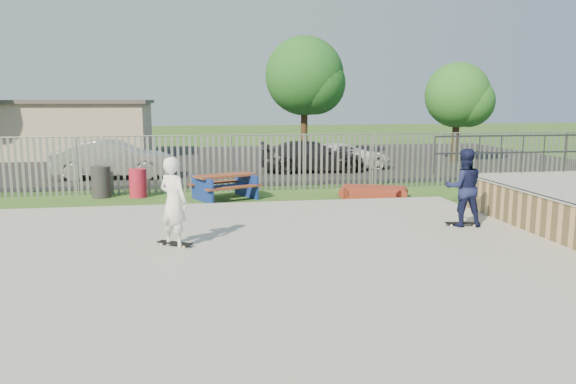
{
  "coord_description": "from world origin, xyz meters",
  "views": [
    {
      "loc": [
        -0.16,
        -10.77,
        3.25
      ],
      "look_at": [
        1.9,
        2.0,
        1.1
      ],
      "focal_mm": 35.0,
      "sensor_mm": 36.0,
      "label": 1
    }
  ],
  "objects": [
    {
      "name": "ground",
      "position": [
        0.0,
        0.0,
        0.0
      ],
      "size": [
        120.0,
        120.0,
        0.0
      ],
      "primitive_type": "plane",
      "color": "#275A1E",
      "rests_on": "ground"
    },
    {
      "name": "concrete_slab",
      "position": [
        0.0,
        0.0,
        0.07
      ],
      "size": [
        15.0,
        12.0,
        0.15
      ],
      "primitive_type": "cube",
      "color": "#9B9B96",
      "rests_on": "ground"
    },
    {
      "name": "fence",
      "position": [
        1.0,
        4.59,
        1.0
      ],
      "size": [
        26.04,
        16.02,
        2.0
      ],
      "color": "gray",
      "rests_on": "ground"
    },
    {
      "name": "picnic_table",
      "position": [
        0.69,
        7.47,
        0.42
      ],
      "size": [
        2.42,
        2.25,
        0.82
      ],
      "rotation": [
        0.0,
        0.0,
        0.43
      ],
      "color": "brown",
      "rests_on": "ground"
    },
    {
      "name": "funbox",
      "position": [
        5.59,
        6.95,
        0.19
      ],
      "size": [
        2.07,
        1.57,
        0.37
      ],
      "rotation": [
        0.0,
        0.0,
        -0.39
      ],
      "color": "maroon",
      "rests_on": "ground"
    },
    {
      "name": "trash_bin_red",
      "position": [
        -2.16,
        8.3,
        0.48
      ],
      "size": [
        0.57,
        0.57,
        0.96
      ],
      "primitive_type": "cylinder",
      "color": "#A91A2F",
      "rests_on": "ground"
    },
    {
      "name": "trash_bin_grey",
      "position": [
        -3.37,
        8.47,
        0.52
      ],
      "size": [
        0.63,
        0.63,
        1.04
      ],
      "primitive_type": "cylinder",
      "color": "#2A2A2C",
      "rests_on": "ground"
    },
    {
      "name": "parking_lot",
      "position": [
        0.0,
        19.0,
        0.01
      ],
      "size": [
        40.0,
        18.0,
        0.02
      ],
      "primitive_type": "cube",
      "color": "black",
      "rests_on": "ground"
    },
    {
      "name": "car_silver",
      "position": [
        -3.58,
        13.0,
        0.81
      ],
      "size": [
        4.81,
        1.73,
        1.58
      ],
      "primitive_type": "imported",
      "rotation": [
        0.0,
        0.0,
        1.56
      ],
      "color": "silver",
      "rests_on": "parking_lot"
    },
    {
      "name": "car_dark",
      "position": [
        4.93,
        13.84,
        0.71
      ],
      "size": [
        4.75,
        1.97,
        1.37
      ],
      "primitive_type": "imported",
      "rotation": [
        0.0,
        0.0,
        1.56
      ],
      "color": "black",
      "rests_on": "parking_lot"
    },
    {
      "name": "car_white",
      "position": [
        6.55,
        14.41,
        0.63
      ],
      "size": [
        4.63,
        2.7,
        1.21
      ],
      "primitive_type": "imported",
      "rotation": [
        0.0,
        0.0,
        1.74
      ],
      "color": "white",
      "rests_on": "parking_lot"
    },
    {
      "name": "building",
      "position": [
        -8.0,
        23.0,
        1.61
      ],
      "size": [
        10.4,
        6.4,
        3.2
      ],
      "color": "#B6A58C",
      "rests_on": "ground"
    },
    {
      "name": "tree_mid",
      "position": [
        5.74,
        20.07,
        4.49
      ],
      "size": [
        4.32,
        4.32,
        6.66
      ],
      "color": "#3F2B19",
      "rests_on": "ground"
    },
    {
      "name": "tree_right",
      "position": [
        13.01,
        16.5,
        3.43
      ],
      "size": [
        3.31,
        3.31,
        5.1
      ],
      "color": "#392917",
      "rests_on": "ground"
    },
    {
      "name": "skateboard_a",
      "position": [
        6.26,
        1.94,
        0.19
      ],
      "size": [
        0.82,
        0.33,
        0.08
      ],
      "rotation": [
        0.0,
        0.0,
        -0.17
      ],
      "color": "black",
      "rests_on": "concrete_slab"
    },
    {
      "name": "skateboard_b",
      "position": [
        -0.69,
        1.09,
        0.19
      ],
      "size": [
        0.79,
        0.59,
        0.08
      ],
      "rotation": [
        0.0,
        0.0,
        -0.55
      ],
      "color": "black",
      "rests_on": "concrete_slab"
    },
    {
      "name": "skater_navy",
      "position": [
        6.26,
        1.94,
        1.11
      ],
      "size": [
        1.04,
        0.87,
        1.91
      ],
      "primitive_type": "imported",
      "rotation": [
        0.0,
        0.0,
        2.97
      ],
      "color": "#13193E",
      "rests_on": "concrete_slab"
    },
    {
      "name": "skater_white",
      "position": [
        -0.69,
        1.09,
        1.11
      ],
      "size": [
        0.83,
        0.81,
        1.91
      ],
      "primitive_type": "imported",
      "rotation": [
        0.0,
        0.0,
        2.42
      ],
      "color": "white",
      "rests_on": "concrete_slab"
    }
  ]
}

